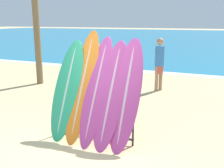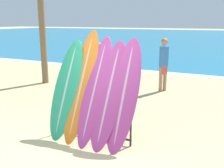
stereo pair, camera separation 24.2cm
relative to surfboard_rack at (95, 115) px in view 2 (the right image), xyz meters
The scene contains 10 objects.
ground_plane 0.93m from the surfboard_rack, 89.10° to the right, with size 160.00×160.00×0.00m, color tan.
ocean_water 36.69m from the surfboard_rack, 89.98° to the left, with size 120.00×60.00×0.01m.
surfboard_rack is the anchor object (origin of this frame).
surfboard_slot_0 0.81m from the surfboard_rack, behind, with size 0.59×1.02×1.98m.
surfboard_slot_1 0.66m from the surfboard_rack, behind, with size 0.52×1.16×2.17m.
surfboard_slot_2 0.52m from the surfboard_rack, 67.24° to the left, with size 0.48×1.21×2.06m.
surfboard_slot_3 0.58m from the surfboard_rack, ahead, with size 0.56×1.14×1.98m.
surfboard_slot_4 0.81m from the surfboard_rack, ahead, with size 0.56×1.04×2.04m.
person_near_water 4.32m from the surfboard_rack, 86.75° to the left, with size 0.28×0.31×1.80m.
person_mid_beach 2.98m from the surfboard_rack, 116.31° to the left, with size 0.26×0.29×1.72m.
Camera 2 is at (2.46, -3.54, 2.36)m, focal length 42.00 mm.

